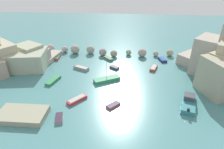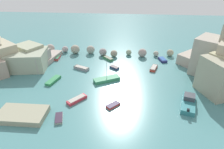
{
  "view_description": "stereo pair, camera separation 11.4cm",
  "coord_description": "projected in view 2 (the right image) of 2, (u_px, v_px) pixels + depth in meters",
  "views": [
    {
      "loc": [
        3.32,
        -33.4,
        22.17
      ],
      "look_at": [
        0.0,
        4.74,
        1.0
      ],
      "focal_mm": 30.23,
      "sensor_mm": 36.0,
      "label": 1
    },
    {
      "loc": [
        3.44,
        -33.39,
        22.17
      ],
      "look_at": [
        0.0,
        4.74,
        1.0
      ],
      "focal_mm": 30.23,
      "sensor_mm": 36.0,
      "label": 2
    }
  ],
  "objects": [
    {
      "name": "moored_boat_1",
      "position": [
        81.0,
        68.0,
        48.06
      ],
      "size": [
        4.26,
        2.85,
        0.69
      ],
      "rotation": [
        0.0,
        0.0,
        2.73
      ],
      "color": "gray",
      "rests_on": "cove_water"
    },
    {
      "name": "moored_boat_5",
      "position": [
        57.0,
        58.0,
        53.79
      ],
      "size": [
        1.56,
        3.13,
        0.65
      ],
      "rotation": [
        0.0,
        0.0,
        1.63
      ],
      "color": "#C33F3A",
      "rests_on": "cove_water"
    },
    {
      "name": "moored_boat_2",
      "position": [
        107.0,
        79.0,
        42.97
      ],
      "size": [
        6.12,
        4.41,
        4.76
      ],
      "rotation": [
        0.0,
        0.0,
        0.48
      ],
      "color": "#307E54",
      "rests_on": "cove_water"
    },
    {
      "name": "moored_boat_8",
      "position": [
        53.0,
        80.0,
        42.82
      ],
      "size": [
        2.47,
        4.5,
        0.57
      ],
      "rotation": [
        0.0,
        0.0,
        4.45
      ],
      "color": "#2E854D",
      "rests_on": "cove_water"
    },
    {
      "name": "stone_dock",
      "position": [
        22.0,
        114.0,
        32.36
      ],
      "size": [
        8.27,
        4.81,
        1.0
      ],
      "primitive_type": "cube",
      "rotation": [
        0.0,
        0.0,
        0.01
      ],
      "color": "#9C9A7F",
      "rests_on": "ground"
    },
    {
      "name": "moored_boat_9",
      "position": [
        108.0,
        58.0,
        53.39
      ],
      "size": [
        3.33,
        3.35,
        0.69
      ],
      "rotation": [
        0.0,
        0.0,
        2.35
      ],
      "color": "#3B7F4D",
      "rests_on": "cove_water"
    },
    {
      "name": "moored_boat_6",
      "position": [
        189.0,
        102.0,
        35.13
      ],
      "size": [
        4.13,
        6.81,
        1.82
      ],
      "rotation": [
        0.0,
        0.0,
        1.27
      ],
      "color": "teal",
      "rests_on": "cove_water"
    },
    {
      "name": "moored_boat_11",
      "position": [
        114.0,
        68.0,
        48.42
      ],
      "size": [
        2.57,
        2.28,
        0.59
      ],
      "rotation": [
        0.0,
        0.0,
        2.53
      ],
      "color": "navy",
      "rests_on": "cove_water"
    },
    {
      "name": "moored_boat_7",
      "position": [
        77.0,
        99.0,
        36.43
      ],
      "size": [
        3.61,
        3.91,
        0.65
      ],
      "rotation": [
        0.0,
        0.0,
        4.0
      ],
      "color": "#C62F3D",
      "rests_on": "cove_water"
    },
    {
      "name": "rock_breakwater",
      "position": [
        100.0,
        51.0,
        56.27
      ],
      "size": [
        38.41,
        4.19,
        2.67
      ],
      "color": "#9F938B",
      "rests_on": "ground"
    },
    {
      "name": "moored_boat_4",
      "position": [
        59.0,
        118.0,
        31.95
      ],
      "size": [
        1.97,
        3.01,
        0.44
      ],
      "rotation": [
        0.0,
        0.0,
        5.0
      ],
      "color": "gray",
      "rests_on": "cove_water"
    },
    {
      "name": "moored_boat_3",
      "position": [
        154.0,
        68.0,
        48.13
      ],
      "size": [
        2.36,
        3.79,
        0.66
      ],
      "rotation": [
        0.0,
        0.0,
        1.24
      ],
      "color": "#C03C2C",
      "rests_on": "cove_water"
    },
    {
      "name": "cove_water",
      "position": [
        110.0,
        89.0,
        40.1
      ],
      "size": [
        160.0,
        160.0,
        0.0
      ],
      "primitive_type": "plane",
      "color": "teal",
      "rests_on": "ground"
    },
    {
      "name": "moored_boat_0",
      "position": [
        113.0,
        105.0,
        35.04
      ],
      "size": [
        2.71,
        2.76,
        0.46
      ],
      "rotation": [
        0.0,
        0.0,
        0.81
      ],
      "color": "#C63A39",
      "rests_on": "cove_water"
    },
    {
      "name": "moored_boat_10",
      "position": [
        163.0,
        60.0,
        52.63
      ],
      "size": [
        2.3,
        3.36,
        0.69
      ],
      "rotation": [
        0.0,
        0.0,
        4.99
      ],
      "color": "navy",
      "rests_on": "cove_water"
    },
    {
      "name": "cliff_headland_left",
      "position": [
        12.0,
        58.0,
        48.21
      ],
      "size": [
        18.97,
        21.83,
        6.86
      ],
      "color": "#B3A28E",
      "rests_on": "ground"
    }
  ]
}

